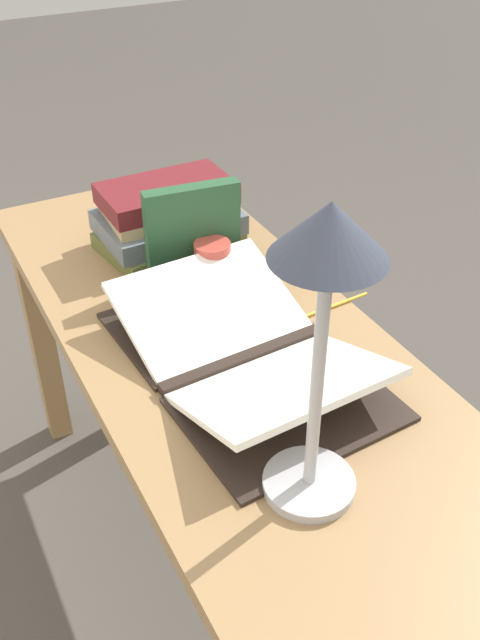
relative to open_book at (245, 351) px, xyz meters
name	(u,v)px	position (x,y,z in m)	size (l,w,h in m)	color
ground_plane	(234,580)	(0.06, -0.01, -0.75)	(12.00, 12.00, 0.00)	#47423D
reading_desk	(233,390)	(0.06, -0.01, -0.14)	(1.51, 0.55, 0.72)	#937047
open_book	(245,351)	(0.00, 0.00, 0.00)	(0.56, 0.37, 0.09)	black
book_stack_tall	(168,217)	(0.45, -0.05, 0.04)	(0.24, 0.32, 0.15)	brown
book_standing_upright	(193,234)	(0.30, -0.04, 0.08)	(0.06, 0.20, 0.21)	#234C2D
reading_lamp	(325,290)	(-0.29, 0.05, 0.32)	(0.14, 0.14, 0.46)	#ADADB2
coffee_mug	(213,265)	(0.25, -0.06, 0.02)	(0.07, 0.10, 0.10)	#B74238
pencil	(333,306)	(0.07, -0.24, -0.02)	(0.02, 0.17, 0.01)	gold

